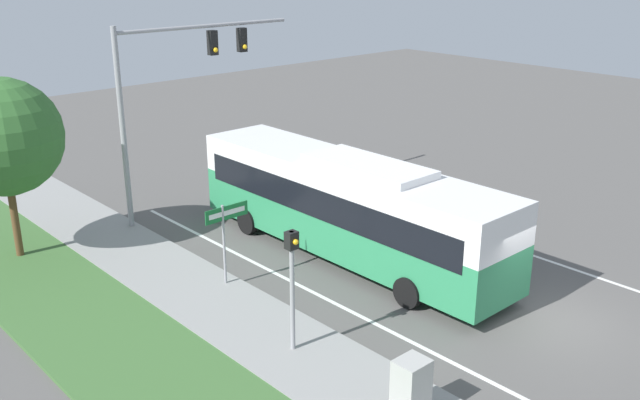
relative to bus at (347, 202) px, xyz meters
The scene contains 9 objects.
ground_plane 7.13m from the bus, 81.84° to the right, with size 80.00×80.00×0.00m, color #565451.
lane_divider_near 7.53m from the bus, 111.09° to the right, with size 0.14×30.00×0.01m.
lane_divider_far 8.41m from the bus, 56.09° to the right, with size 0.14×30.00×0.01m.
bus is the anchor object (origin of this frame).
signal_gantry 8.00m from the bus, 105.13° to the left, with size 7.41×0.41×7.21m.
pedestrian_signal 6.25m from the bus, 146.74° to the right, with size 0.28×0.34×3.29m.
street_sign 4.29m from the bus, 169.23° to the left, with size 1.49×0.08×2.60m.
utility_cabinet 8.75m from the bus, 125.18° to the right, with size 0.71×0.61×1.26m.
roadside_tree 10.99m from the bus, 138.63° to the left, with size 3.73×3.73×5.86m.
Camera 1 is at (-16.23, -8.65, 9.60)m, focal length 40.00 mm.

